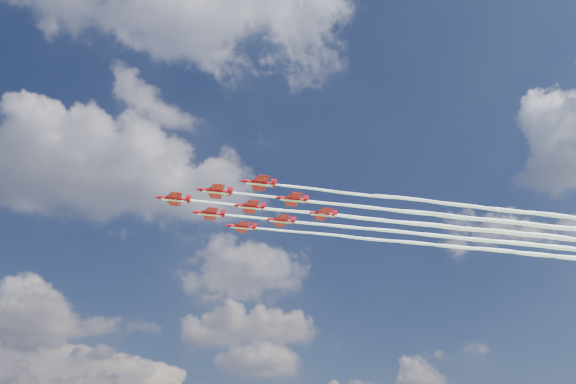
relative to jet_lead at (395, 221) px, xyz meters
name	(u,v)px	position (x,y,z in m)	size (l,w,h in m)	color
jet_lead	(395,221)	(0.00, 0.00, 0.00)	(139.06, 8.71, 2.55)	red
jet_row2_port	(439,215)	(10.85, -7.26, 0.00)	(139.06, 8.71, 2.55)	red
jet_row2_starb	(418,234)	(10.67, 7.52, 0.00)	(139.06, 8.71, 2.55)	red
jet_row3_port	(485,208)	(21.69, -14.52, 0.00)	(139.06, 8.71, 2.55)	red
jet_row3_centre	(460,228)	(21.51, 0.26, 0.00)	(139.06, 8.71, 2.55)	red
jet_row3_starb	(438,245)	(21.33, 15.04, 0.00)	(139.06, 8.71, 2.55)	red
jet_row4_port	(504,222)	(32.36, -7.00, 0.00)	(139.06, 8.71, 2.55)	red
jet_row4_starb	(479,240)	(32.18, 7.78, 0.00)	(139.06, 8.71, 2.55)	red
jet_tail	(521,234)	(43.03, 0.52, 0.00)	(139.06, 8.71, 2.55)	red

